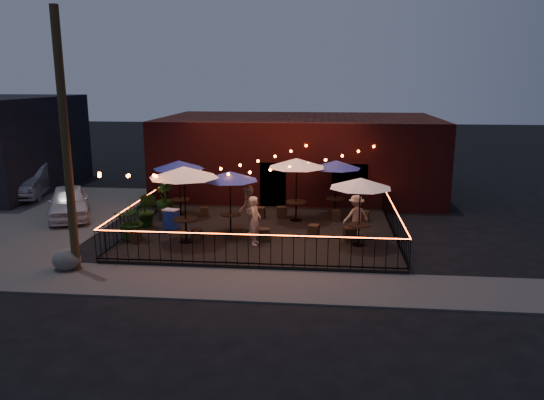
{
  "coord_description": "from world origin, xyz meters",
  "views": [
    {
      "loc": [
        2.32,
        -17.75,
        5.95
      ],
      "look_at": [
        0.36,
        1.98,
        1.39
      ],
      "focal_mm": 35.0,
      "sensor_mm": 36.0,
      "label": 1
    }
  ],
  "objects_px": {
    "cooler": "(171,219)",
    "boulder": "(67,260)",
    "cafe_table_3": "(296,164)",
    "cafe_table_5": "(336,165)",
    "cafe_table_4": "(361,184)",
    "utility_pole": "(66,145)",
    "cafe_table_0": "(184,173)",
    "cafe_table_1": "(179,165)",
    "cafe_table_2": "(230,177)"
  },
  "relations": [
    {
      "from": "cooler",
      "to": "boulder",
      "type": "relative_size",
      "value": 0.86
    },
    {
      "from": "cooler",
      "to": "cafe_table_3",
      "type": "bearing_deg",
      "value": 34.52
    },
    {
      "from": "cafe_table_5",
      "to": "cafe_table_4",
      "type": "bearing_deg",
      "value": -79.85
    },
    {
      "from": "utility_pole",
      "to": "cafe_table_5",
      "type": "bearing_deg",
      "value": 41.82
    },
    {
      "from": "cafe_table_4",
      "to": "boulder",
      "type": "relative_size",
      "value": 3.1
    },
    {
      "from": "cafe_table_4",
      "to": "cafe_table_0",
      "type": "bearing_deg",
      "value": -178.26
    },
    {
      "from": "utility_pole",
      "to": "boulder",
      "type": "xyz_separation_m",
      "value": [
        -0.31,
        0.01,
        -3.65
      ]
    },
    {
      "from": "cooler",
      "to": "boulder",
      "type": "height_order",
      "value": "cooler"
    },
    {
      "from": "cooler",
      "to": "cafe_table_5",
      "type": "bearing_deg",
      "value": 38.79
    },
    {
      "from": "cafe_table_3",
      "to": "cafe_table_4",
      "type": "xyz_separation_m",
      "value": [
        2.4,
        -3.14,
        -0.17
      ]
    },
    {
      "from": "cafe_table_1",
      "to": "cafe_table_4",
      "type": "relative_size",
      "value": 0.86
    },
    {
      "from": "cafe_table_2",
      "to": "cafe_table_3",
      "type": "bearing_deg",
      "value": 41.07
    },
    {
      "from": "cafe_table_2",
      "to": "cafe_table_5",
      "type": "relative_size",
      "value": 1.0
    },
    {
      "from": "utility_pole",
      "to": "cooler",
      "type": "relative_size",
      "value": 10.29
    },
    {
      "from": "cooler",
      "to": "utility_pole",
      "type": "bearing_deg",
      "value": -95.97
    },
    {
      "from": "cafe_table_1",
      "to": "cooler",
      "type": "bearing_deg",
      "value": -85.33
    },
    {
      "from": "cafe_table_1",
      "to": "boulder",
      "type": "relative_size",
      "value": 2.68
    },
    {
      "from": "cafe_table_0",
      "to": "boulder",
      "type": "relative_size",
      "value": 3.07
    },
    {
      "from": "cafe_table_4",
      "to": "cafe_table_3",
      "type": "bearing_deg",
      "value": 127.32
    },
    {
      "from": "cafe_table_4",
      "to": "cooler",
      "type": "height_order",
      "value": "cafe_table_4"
    },
    {
      "from": "cafe_table_5",
      "to": "boulder",
      "type": "xyz_separation_m",
      "value": [
        -8.54,
        -7.35,
        -1.98
      ]
    },
    {
      "from": "boulder",
      "to": "cafe_table_1",
      "type": "bearing_deg",
      "value": 73.61
    },
    {
      "from": "utility_pole",
      "to": "cafe_table_5",
      "type": "relative_size",
      "value": 3.12
    },
    {
      "from": "cafe_table_0",
      "to": "cafe_table_4",
      "type": "relative_size",
      "value": 0.99
    },
    {
      "from": "cafe_table_3",
      "to": "cafe_table_5",
      "type": "xyz_separation_m",
      "value": [
        1.63,
        1.13,
        -0.22
      ]
    },
    {
      "from": "cafe_table_5",
      "to": "boulder",
      "type": "distance_m",
      "value": 11.45
    },
    {
      "from": "utility_pole",
      "to": "cafe_table_1",
      "type": "height_order",
      "value": "utility_pole"
    },
    {
      "from": "cafe_table_4",
      "to": "cafe_table_1",
      "type": "bearing_deg",
      "value": 155.21
    },
    {
      "from": "cafe_table_1",
      "to": "cooler",
      "type": "distance_m",
      "value": 2.68
    },
    {
      "from": "cooler",
      "to": "cafe_table_1",
      "type": "bearing_deg",
      "value": 109.89
    },
    {
      "from": "cafe_table_2",
      "to": "boulder",
      "type": "height_order",
      "value": "cafe_table_2"
    },
    {
      "from": "cafe_table_5",
      "to": "boulder",
      "type": "relative_size",
      "value": 2.84
    },
    {
      "from": "cafe_table_1",
      "to": "boulder",
      "type": "distance_m",
      "value": 7.06
    },
    {
      "from": "cafe_table_4",
      "to": "cafe_table_5",
      "type": "height_order",
      "value": "cafe_table_4"
    },
    {
      "from": "cafe_table_4",
      "to": "cafe_table_5",
      "type": "bearing_deg",
      "value": 100.15
    },
    {
      "from": "cafe_table_1",
      "to": "cafe_table_4",
      "type": "bearing_deg",
      "value": -24.79
    },
    {
      "from": "cafe_table_2",
      "to": "cafe_table_3",
      "type": "height_order",
      "value": "cafe_table_3"
    },
    {
      "from": "cafe_table_1",
      "to": "boulder",
      "type": "xyz_separation_m",
      "value": [
        -1.91,
        -6.5,
        -2.0
      ]
    },
    {
      "from": "cafe_table_3",
      "to": "boulder",
      "type": "distance_m",
      "value": 9.56
    },
    {
      "from": "cafe_table_2",
      "to": "cafe_table_4",
      "type": "xyz_separation_m",
      "value": [
        4.79,
        -1.06,
        0.03
      ]
    },
    {
      "from": "cafe_table_1",
      "to": "cafe_table_3",
      "type": "distance_m",
      "value": 5.01
    },
    {
      "from": "cafe_table_5",
      "to": "cooler",
      "type": "xyz_separation_m",
      "value": [
        -6.47,
        -2.82,
        -1.79
      ]
    },
    {
      "from": "utility_pole",
      "to": "cafe_table_3",
      "type": "relative_size",
      "value": 2.56
    },
    {
      "from": "cafe_table_2",
      "to": "cafe_table_3",
      "type": "relative_size",
      "value": 0.82
    },
    {
      "from": "cafe_table_1",
      "to": "cafe_table_5",
      "type": "distance_m",
      "value": 6.69
    },
    {
      "from": "cafe_table_1",
      "to": "cafe_table_3",
      "type": "relative_size",
      "value": 0.77
    },
    {
      "from": "boulder",
      "to": "cooler",
      "type": "bearing_deg",
      "value": 65.43
    },
    {
      "from": "cafe_table_1",
      "to": "cafe_table_4",
      "type": "distance_m",
      "value": 8.15
    },
    {
      "from": "cafe_table_0",
      "to": "cafe_table_2",
      "type": "xyz_separation_m",
      "value": [
        1.42,
        1.25,
        -0.33
      ]
    },
    {
      "from": "cafe_table_0",
      "to": "cafe_table_2",
      "type": "distance_m",
      "value": 1.92
    }
  ]
}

